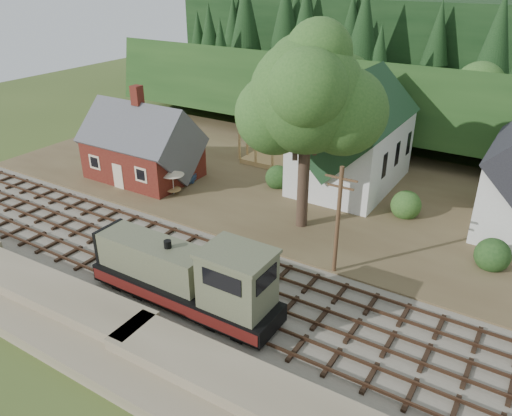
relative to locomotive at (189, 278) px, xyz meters
The scene contains 16 objects.
ground 3.86m from the locomotive, 108.20° to the left, with size 140.00×140.00×0.00m, color #384C1E.
embankment 6.01m from the locomotive, 100.17° to the right, with size 64.00×5.00×1.60m, color #7F7259.
railroad_bed 3.81m from the locomotive, 108.20° to the left, with size 64.00×11.00×0.16m, color #726B5B.
village_flat 21.13m from the locomotive, 92.69° to the left, with size 64.00×26.00×0.30m, color brown.
hillside 45.07m from the locomotive, 91.26° to the left, with size 70.00×28.00×8.00m, color #1E3F19.
ridge 61.05m from the locomotive, 90.93° to the left, with size 80.00×20.00×12.00m, color black.
depot 22.04m from the locomotive, 140.50° to the left, with size 10.80×7.41×9.00m.
church 22.90m from the locomotive, 87.44° to the left, with size 8.40×15.17×13.00m.
timber_frame 25.98m from the locomotive, 105.61° to the left, with size 8.20×6.20×6.99m.
lattice_tower 32.73m from the locomotive, 102.70° to the left, with size 3.20×3.20×12.12m.
big_tree 15.38m from the locomotive, 84.84° to the left, with size 10.90×8.40×14.70m.
telegraph_pole_near 10.37m from the locomotive, 53.75° to the left, with size 2.20×0.28×8.00m.
locomotive is the anchor object (origin of this frame).
car_blue 20.39m from the locomotive, 128.33° to the left, with size 1.36×3.38×1.15m, color #5F88CD.
car_green 28.04m from the locomotive, 149.74° to the left, with size 1.12×3.22×1.06m, color #8FB57D.
patio_set 16.99m from the locomotive, 133.92° to the left, with size 2.13×2.13×2.37m.
Camera 1 is at (17.80, -22.33, 19.37)m, focal length 35.00 mm.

